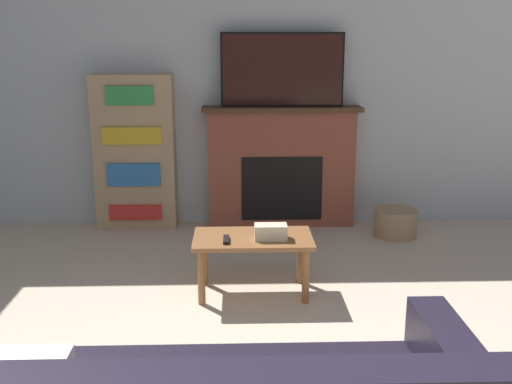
# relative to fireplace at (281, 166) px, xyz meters

# --- Properties ---
(wall_back) EXTENTS (6.87, 0.06, 2.70)m
(wall_back) POSITION_rel_fireplace_xyz_m (-0.40, 0.14, 0.78)
(wall_back) COLOR silver
(wall_back) RESTS_ON ground_plane
(fireplace) EXTENTS (1.46, 0.28, 1.13)m
(fireplace) POSITION_rel_fireplace_xyz_m (0.00, 0.00, 0.00)
(fireplace) COLOR brown
(fireplace) RESTS_ON ground_plane
(tv) EXTENTS (1.11, 0.03, 0.66)m
(tv) POSITION_rel_fireplace_xyz_m (-0.00, -0.02, 0.89)
(tv) COLOR black
(tv) RESTS_ON fireplace
(coffee_table) EXTENTS (0.82, 0.47, 0.42)m
(coffee_table) POSITION_rel_fireplace_xyz_m (-0.31, -1.60, -0.22)
(coffee_table) COLOR brown
(coffee_table) RESTS_ON ground_plane
(tissue_box) EXTENTS (0.22, 0.12, 0.10)m
(tissue_box) POSITION_rel_fireplace_xyz_m (-0.19, -1.65, -0.10)
(tissue_box) COLOR beige
(tissue_box) RESTS_ON coffee_table
(remote_control) EXTENTS (0.04, 0.15, 0.02)m
(remote_control) POSITION_rel_fireplace_xyz_m (-0.49, -1.69, -0.14)
(remote_control) COLOR black
(remote_control) RESTS_ON coffee_table
(bookshelf) EXTENTS (0.73, 0.29, 1.43)m
(bookshelf) POSITION_rel_fireplace_xyz_m (-1.36, -0.02, 0.14)
(bookshelf) COLOR tan
(bookshelf) RESTS_ON ground_plane
(storage_basket) EXTENTS (0.39, 0.39, 0.24)m
(storage_basket) POSITION_rel_fireplace_xyz_m (1.01, -0.38, -0.45)
(storage_basket) COLOR tan
(storage_basket) RESTS_ON ground_plane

